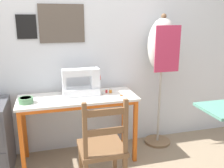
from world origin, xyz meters
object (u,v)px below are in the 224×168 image
Objects in this scene: thread_spool_near_machine at (103,92)px; thread_spool_mid_table at (107,91)px; fabric_bowl at (26,100)px; thread_spool_far_edge at (110,91)px; wooden_chair at (102,148)px; dress_form at (162,51)px; scissors at (124,96)px; sewing_machine at (83,83)px.

thread_spool_mid_table is at bearing 34.83° from thread_spool_near_machine.
fabric_bowl reaches higher than thread_spool_far_edge.
wooden_chair is (-0.24, -0.61, -0.33)m from thread_spool_far_edge.
dress_form is at bearing 37.88° from wooden_chair.
dress_form reaches higher than thread_spool_mid_table.
dress_form is at bearing 22.10° from scissors.
sewing_machine is 2.88× the size of scissors.
thread_spool_near_machine is 0.08m from thread_spool_far_edge.
thread_spool_near_machine is 0.02× the size of dress_form.
thread_spool_far_edge is (0.08, 0.01, 0.00)m from thread_spool_near_machine.
fabric_bowl is 3.62× the size of thread_spool_near_machine.
fabric_bowl reaches higher than thread_spool_mid_table.
sewing_machine is at bearing 174.16° from thread_spool_near_machine.
thread_spool_mid_table is at bearing -175.58° from dress_form.
scissors is 0.24m from thread_spool_near_machine.
wooden_chair is (-0.20, -0.63, -0.33)m from thread_spool_mid_table.
sewing_machine is 0.60m from fabric_bowl.
fabric_bowl is at bearing -173.16° from thread_spool_near_machine.
thread_spool_near_machine is 0.04× the size of wooden_chair.
fabric_bowl is 1.00m from scissors.
sewing_machine is at bearing 95.63° from wooden_chair.
scissors is at bearing -45.26° from thread_spool_mid_table.
thread_spool_far_edge is (-0.12, 0.14, 0.02)m from scissors.
thread_spool_near_machine is (-0.20, 0.13, 0.01)m from scissors.
fabric_bowl is 0.89m from thread_spool_far_edge.
thread_spool_near_machine is at bearing -173.51° from dress_form.
sewing_machine is at bearing 11.47° from fabric_bowl.
fabric_bowl is at bearing -173.32° from dress_form.
dress_form is (0.52, 0.21, 0.43)m from scissors.
dress_form reaches higher than fabric_bowl.
thread_spool_mid_table is (0.26, 0.01, -0.11)m from sewing_machine.
thread_spool_near_machine is 0.05m from thread_spool_mid_table.
dress_form is (0.87, 0.68, 0.74)m from wooden_chair.
wooden_chair is (-0.16, -0.60, -0.33)m from thread_spool_near_machine.
wooden_chair is at bearing -107.50° from thread_spool_mid_table.
dress_form is at bearing 6.18° from thread_spool_far_edge.
sewing_machine is 10.52× the size of thread_spool_near_machine.
thread_spool_mid_table is 0.03× the size of dress_form.
thread_spool_far_edge is 0.76m from dress_form.
thread_spool_near_machine is 0.83m from dress_form.
fabric_bowl is 0.15× the size of wooden_chair.
sewing_machine is 0.32m from thread_spool_far_edge.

